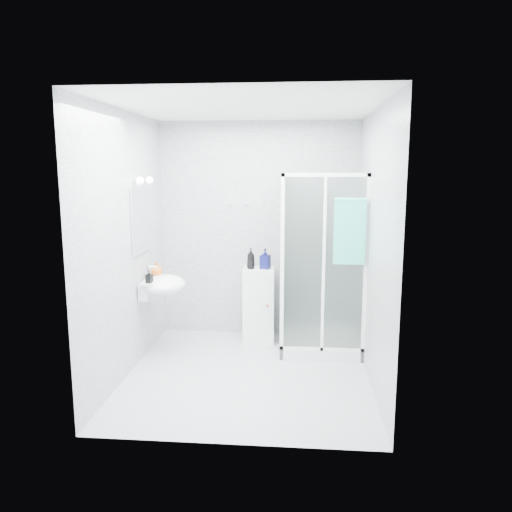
# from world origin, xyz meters

# --- Properties ---
(room) EXTENTS (2.40, 2.60, 2.60)m
(room) POSITION_xyz_m (0.00, 0.00, 1.30)
(room) COLOR silver
(room) RESTS_ON ground
(shower_enclosure) EXTENTS (0.90, 0.95, 2.00)m
(shower_enclosure) POSITION_xyz_m (0.67, 0.77, 0.45)
(shower_enclosure) COLOR white
(shower_enclosure) RESTS_ON ground
(wall_basin) EXTENTS (0.46, 0.56, 0.35)m
(wall_basin) POSITION_xyz_m (-0.99, 0.45, 0.80)
(wall_basin) COLOR white
(wall_basin) RESTS_ON ground
(mirror) EXTENTS (0.02, 0.60, 0.70)m
(mirror) POSITION_xyz_m (-1.19, 0.45, 1.50)
(mirror) COLOR white
(mirror) RESTS_ON room
(vanity_lights) EXTENTS (0.10, 0.40, 0.08)m
(vanity_lights) POSITION_xyz_m (-1.14, 0.45, 1.92)
(vanity_lights) COLOR silver
(vanity_lights) RESTS_ON room
(wall_hooks) EXTENTS (0.23, 0.06, 0.03)m
(wall_hooks) POSITION_xyz_m (-0.25, 1.26, 1.62)
(wall_hooks) COLOR silver
(wall_hooks) RESTS_ON room
(storage_cabinet) EXTENTS (0.38, 0.40, 0.88)m
(storage_cabinet) POSITION_xyz_m (0.02, 1.02, 0.44)
(storage_cabinet) COLOR white
(storage_cabinet) RESTS_ON ground
(hand_towel) EXTENTS (0.32, 0.05, 0.68)m
(hand_towel) POSITION_xyz_m (1.00, 0.36, 1.43)
(hand_towel) COLOR #35C8A8
(hand_towel) RESTS_ON shower_enclosure
(shampoo_bottle_a) EXTENTS (0.11, 0.11, 0.25)m
(shampoo_bottle_a) POSITION_xyz_m (-0.07, 1.00, 1.01)
(shampoo_bottle_a) COLOR black
(shampoo_bottle_a) RESTS_ON storage_cabinet
(shampoo_bottle_b) EXTENTS (0.13, 0.13, 0.24)m
(shampoo_bottle_b) POSITION_xyz_m (0.10, 1.02, 1.00)
(shampoo_bottle_b) COLOR #0C0E48
(shampoo_bottle_b) RESTS_ON storage_cabinet
(soap_dispenser_orange) EXTENTS (0.14, 0.14, 0.16)m
(soap_dispenser_orange) POSITION_xyz_m (-1.07, 0.57, 0.94)
(soap_dispenser_orange) COLOR #D26118
(soap_dispenser_orange) RESTS_ON wall_basin
(soap_dispenser_black) EXTENTS (0.08, 0.08, 0.13)m
(soap_dispenser_black) POSITION_xyz_m (-1.06, 0.26, 0.93)
(soap_dispenser_black) COLOR black
(soap_dispenser_black) RESTS_ON wall_basin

